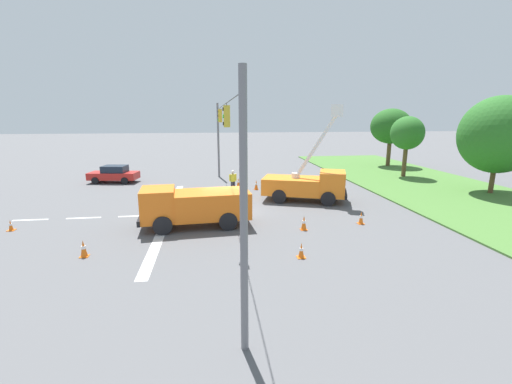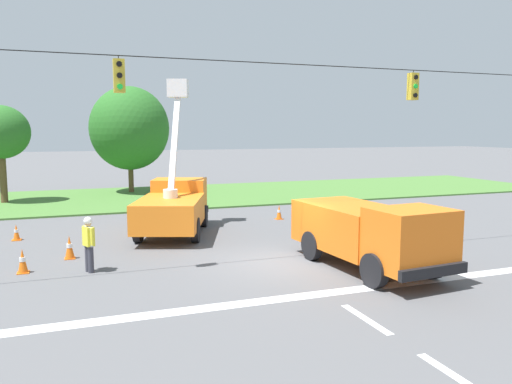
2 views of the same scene
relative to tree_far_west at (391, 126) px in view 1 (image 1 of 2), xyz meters
name	(u,v)px [view 1 (image 1 of 2)]	position (x,y,z in m)	size (l,w,h in m)	color
ground_plane	(225,213)	(17.50, -20.35, -4.75)	(200.00, 200.00, 0.00)	#565659
grass_verge	(481,203)	(17.50, -2.35, -4.70)	(56.00, 12.00, 0.10)	#477533
lane_markings	(144,216)	(17.50, -25.32, -4.74)	(17.60, 15.25, 0.01)	silver
signal_gantry	(223,146)	(17.52, -20.35, -0.50)	(26.20, 0.33, 7.20)	slate
tree_far_west	(391,126)	(0.00, 0.00, 0.00)	(4.40, 4.72, 6.81)	brown
tree_west	(407,133)	(7.07, -2.13, -0.43)	(3.39, 3.08, 5.97)	brown
tree_centre	(499,135)	(14.91, 0.60, -0.15)	(5.50, 5.77, 7.52)	brown
utility_truck_bucket_lift	(308,183)	(15.15, -14.28, -3.42)	(4.34, 6.40, 6.76)	orange
utility_truck_support_near	(194,205)	(19.94, -22.09, -3.51)	(2.79, 6.15, 2.24)	orange
sedan_red	(114,174)	(6.13, -29.97, -3.96)	(2.40, 4.52, 1.56)	red
road_worker	(233,180)	(11.47, -19.41, -3.75)	(0.38, 0.61, 1.77)	#383842
traffic_cone_foreground_left	(238,182)	(9.50, -18.82, -4.36)	(0.36, 0.36, 0.78)	orange
traffic_cone_foreground_right	(361,218)	(20.75, -12.72, -4.39)	(0.36, 0.36, 0.73)	orange
traffic_cone_mid_left	(304,223)	(21.34, -16.23, -4.35)	(0.36, 0.36, 0.79)	orange
traffic_cone_mid_right	(256,185)	(10.87, -17.44, -4.34)	(0.36, 0.36, 0.82)	orange
traffic_cone_near_bucket	(11,226)	(19.40, -31.89, -4.47)	(0.36, 0.36, 0.60)	orange
traffic_cone_lane_edge_a	(296,180)	(8.82, -13.55, -4.42)	(0.36, 0.36, 0.67)	orange
traffic_cone_lane_edge_b	(84,249)	(23.58, -26.75, -4.37)	(0.36, 0.36, 0.77)	orange
traffic_cone_far_left	(301,251)	(24.93, -17.33, -4.42)	(0.36, 0.36, 0.68)	orange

